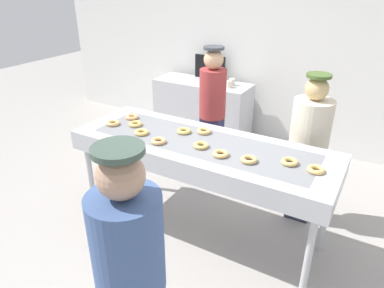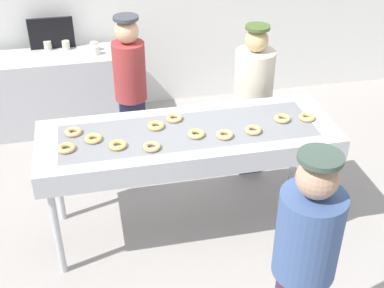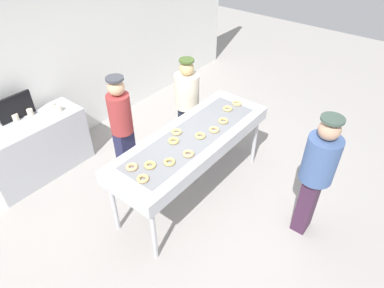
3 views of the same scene
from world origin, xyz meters
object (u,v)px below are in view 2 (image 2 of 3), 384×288
object	(u,v)px
glazed_donut_9	(253,130)
paper_cup_3	(66,45)
glazed_donut_2	(93,139)
menu_display	(51,33)
glazed_donut_4	(156,126)
glazed_donut_6	(152,147)
glazed_donut_10	(282,119)
paper_cup_0	(96,50)
paper_cup_1	(94,46)
glazed_donut_0	(196,134)
glazed_donut_8	(66,148)
glazed_donut_11	(73,132)
worker_baker	(131,92)
fryer_conveyor	(188,140)
glazed_donut_5	(118,145)
glazed_donut_3	(174,118)
prep_counter	(59,92)
glazed_donut_7	(225,135)
worker_assistant	(253,92)
paper_cup_2	(48,45)
glazed_donut_1	(307,117)

from	to	relation	value
glazed_donut_9	paper_cup_3	world-z (taller)	glazed_donut_9
glazed_donut_2	menu_display	xyz separation A→B (m)	(-0.34, 2.26, 0.06)
glazed_donut_4	glazed_donut_6	size ratio (longest dim) A/B	1.00
glazed_donut_10	paper_cup_0	distance (m)	2.44
paper_cup_1	glazed_donut_9	bearing A→B (deg)	-62.73
glazed_donut_9	glazed_donut_4	bearing A→B (deg)	163.09
glazed_donut_0	paper_cup_0	size ratio (longest dim) A/B	1.39
glazed_donut_8	glazed_donut_11	world-z (taller)	same
worker_baker	paper_cup_3	xyz separation A→B (m)	(-0.59, 1.28, 0.02)
glazed_donut_8	paper_cup_3	world-z (taller)	glazed_donut_8
fryer_conveyor	glazed_donut_8	bearing A→B (deg)	-174.83
paper_cup_1	glazed_donut_10	bearing A→B (deg)	-55.61
glazed_donut_2	glazed_donut_5	world-z (taller)	same
glazed_donut_3	prep_counter	distance (m)	2.18
glazed_donut_10	paper_cup_1	world-z (taller)	glazed_donut_10
glazed_donut_7	prep_counter	world-z (taller)	glazed_donut_7
glazed_donut_9	worker_assistant	xyz separation A→B (m)	(0.28, 0.86, -0.12)
glazed_donut_11	worker_baker	world-z (taller)	worker_baker
prep_counter	paper_cup_0	distance (m)	0.68
glazed_donut_5	prep_counter	distance (m)	2.30
glazed_donut_11	menu_display	xyz separation A→B (m)	(-0.19, 2.13, 0.06)
glazed_donut_8	paper_cup_0	xyz separation A→B (m)	(0.33, 2.06, -0.07)
worker_assistant	paper_cup_2	size ratio (longest dim) A/B	16.14
glazed_donut_1	glazed_donut_10	bearing A→B (deg)	175.22
worker_assistant	menu_display	distance (m)	2.43
glazed_donut_3	glazed_donut_10	world-z (taller)	same
paper_cup_0	glazed_donut_5	bearing A→B (deg)	-88.38
worker_baker	prep_counter	bearing A→B (deg)	-56.89
glazed_donut_6	glazed_donut_3	bearing A→B (deg)	58.22
glazed_donut_2	worker_assistant	distance (m)	1.71
glazed_donut_11	worker_baker	distance (m)	0.95
glazed_donut_2	glazed_donut_6	world-z (taller)	same
glazed_donut_5	paper_cup_2	xyz separation A→B (m)	(-0.58, 2.36, -0.07)
glazed_donut_10	paper_cup_3	world-z (taller)	glazed_donut_10
glazed_donut_7	glazed_donut_8	bearing A→B (deg)	177.03
glazed_donut_3	glazed_donut_5	xyz separation A→B (m)	(-0.50, -0.32, 0.00)
glazed_donut_8	glazed_donut_9	bearing A→B (deg)	-1.59
glazed_donut_9	worker_baker	xyz separation A→B (m)	(-0.87, 1.05, -0.09)
glazed_donut_2	worker_assistant	world-z (taller)	worker_assistant
worker_baker	glazed_donut_0	bearing A→B (deg)	111.67
paper_cup_0	paper_cup_2	size ratio (longest dim) A/B	1.00
prep_counter	paper_cup_3	distance (m)	0.54
fryer_conveyor	glazed_donut_8	distance (m)	0.97
fryer_conveyor	glazed_donut_3	bearing A→B (deg)	111.70
glazed_donut_8	paper_cup_1	xyz separation A→B (m)	(0.31, 2.19, -0.07)
glazed_donut_10	paper_cup_1	bearing A→B (deg)	124.39
glazed_donut_5	paper_cup_2	size ratio (longest dim) A/B	1.39
glazed_donut_4	paper_cup_0	size ratio (longest dim) A/B	1.39
glazed_donut_5	glazed_donut_9	xyz separation A→B (m)	(1.08, -0.00, 0.00)
glazed_donut_0	prep_counter	size ratio (longest dim) A/B	0.09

